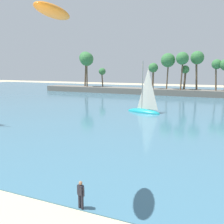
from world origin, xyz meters
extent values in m
cube|color=teal|center=(0.00, 61.97, 0.03)|extent=(220.00, 105.35, 0.06)
cube|color=slate|center=(0.00, 74.65, 0.90)|extent=(93.74, 6.00, 1.80)
cylinder|color=brown|center=(-0.69, 75.23, 4.64)|extent=(0.88, 0.81, 5.72)
sphere|color=#38753D|center=(-0.69, 75.23, 7.48)|extent=(2.31, 2.31, 2.31)
cylinder|color=brown|center=(-1.30, 73.25, 6.17)|extent=(0.68, 0.87, 8.75)
sphere|color=#38753D|center=(-1.30, 73.25, 10.54)|extent=(3.52, 3.52, 3.52)
cylinder|color=brown|center=(7.63, 74.36, 5.35)|extent=(0.80, 0.70, 7.11)
sphere|color=#38753D|center=(7.63, 74.36, 8.89)|extent=(2.67, 2.67, 2.67)
cylinder|color=brown|center=(2.33, 76.19, 6.28)|extent=(1.00, 0.66, 8.99)
sphere|color=#38753D|center=(2.33, 76.19, 10.77)|extent=(3.74, 3.74, 3.74)
cylinder|color=brown|center=(-5.46, 74.08, 5.95)|extent=(0.64, 0.70, 8.32)
sphere|color=#38753D|center=(-5.46, 74.08, 10.11)|extent=(4.02, 4.02, 4.02)
cylinder|color=brown|center=(-9.69, 73.85, 4.89)|extent=(0.72, 0.84, 6.22)
sphere|color=#38753D|center=(-9.69, 73.85, 7.99)|extent=(2.79, 2.79, 2.79)
cylinder|color=brown|center=(-32.08, 73.81, 6.29)|extent=(0.66, 0.76, 9.00)
sphere|color=#38753D|center=(-32.08, 73.81, 10.78)|extent=(4.43, 4.43, 4.43)
cylinder|color=brown|center=(-27.54, 76.03, 4.30)|extent=(0.69, 0.59, 5.03)
sphere|color=#38753D|center=(-27.54, 76.03, 6.81)|extent=(2.27, 2.27, 2.27)
cylinder|color=brown|center=(-33.48, 75.39, 6.55)|extent=(0.95, 0.85, 9.52)
sphere|color=#38753D|center=(-33.48, 75.39, 11.29)|extent=(4.11, 4.11, 4.11)
cylinder|color=#23232D|center=(4.02, 9.46, 0.43)|extent=(0.15, 0.15, 0.86)
cylinder|color=#23232D|center=(4.23, 9.40, 0.43)|extent=(0.15, 0.15, 0.86)
cube|color=#23232D|center=(4.13, 9.43, 1.15)|extent=(0.38, 0.29, 0.58)
sphere|color=#9E7051|center=(4.13, 9.43, 1.56)|extent=(0.21, 0.21, 0.21)
cylinder|color=#23232D|center=(3.91, 9.49, 1.11)|extent=(0.09, 0.09, 0.50)
cylinder|color=#23232D|center=(4.35, 9.37, 1.11)|extent=(0.09, 0.09, 0.50)
ellipsoid|color=teal|center=(-2.46, 41.82, 0.06)|extent=(6.95, 3.76, 1.33)
cylinder|color=gray|center=(-2.78, 41.92, 4.88)|extent=(0.20, 0.20, 8.32)
pyramid|color=silver|center=(-1.69, 41.60, 4.26)|extent=(2.93, 1.02, 7.07)
ellipsoid|color=orange|center=(2.80, 9.32, 10.56)|extent=(2.22, 3.91, 0.60)
camera|label=1|loc=(11.20, -2.07, 7.72)|focal=41.86mm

